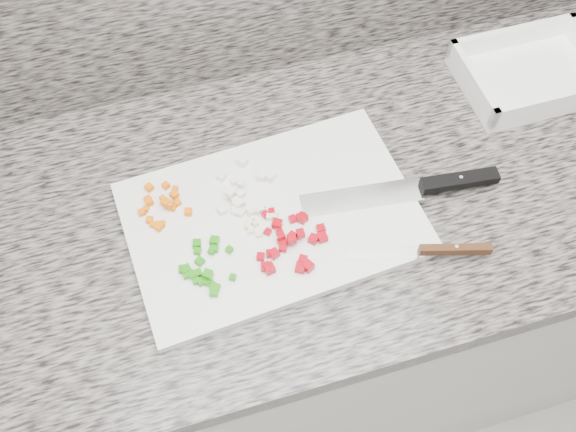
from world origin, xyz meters
TOP-DOWN VIEW (x-y plane):
  - cabinet at (0.00, 1.44)m, footprint 3.92×0.62m
  - countertop at (0.00, 1.44)m, footprint 3.96×0.64m
  - cutting_board at (-0.06, 1.40)m, footprint 0.48×0.34m
  - carrot_pile at (-0.23, 1.47)m, footprint 0.08×0.10m
  - onion_pile at (-0.09, 1.45)m, footprint 0.11×0.12m
  - green_pepper_pile at (-0.19, 1.34)m, footprint 0.09×0.10m
  - red_pepper_pile at (-0.05, 1.34)m, footprint 0.12×0.13m
  - garlic_pile at (-0.08, 1.40)m, footprint 0.06×0.06m
  - chef_knife at (0.20, 1.38)m, footprint 0.33×0.07m
  - paring_knife at (0.17, 1.26)m, footprint 0.22×0.08m
  - tray at (0.49, 1.56)m, footprint 0.26×0.19m

SIDE VIEW (x-z plane):
  - cabinet at x=0.00m, z-range 0.00..0.86m
  - countertop at x=0.00m, z-range 0.86..0.90m
  - cutting_board at x=-0.06m, z-range 0.90..0.92m
  - tray at x=0.49m, z-range 0.89..0.95m
  - garlic_pile at x=-0.08m, z-range 0.92..0.92m
  - chef_knife at x=0.20m, z-range 0.91..0.93m
  - paring_knife at x=0.17m, z-range 0.91..0.93m
  - green_pepper_pile at x=-0.19m, z-range 0.91..0.93m
  - carrot_pile at x=-0.23m, z-range 0.91..0.93m
  - onion_pile at x=-0.09m, z-range 0.91..0.93m
  - red_pepper_pile at x=-0.05m, z-range 0.91..0.93m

